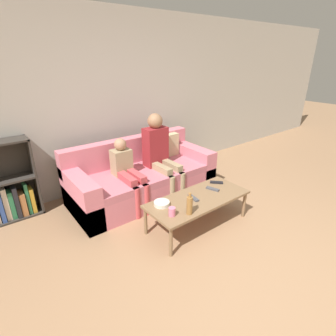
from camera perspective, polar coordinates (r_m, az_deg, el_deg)
ground_plane at (r=2.87m, az=19.32°, el=-21.30°), size 22.00×22.00×0.00m
wall_back at (r=4.20m, az=-11.21°, el=13.87°), size 12.00×0.06×2.60m
couch at (r=3.92m, az=-5.56°, el=-2.16°), size 2.11×0.93×0.82m
bookshelf at (r=3.88m, az=-31.93°, el=-4.42°), size 0.72×0.28×1.03m
coffee_table at (r=3.20m, az=6.54°, el=-7.00°), size 1.29×0.56×0.38m
person_adult at (r=3.83m, az=-1.98°, el=4.06°), size 0.35×0.65×1.21m
person_child at (r=3.56m, az=-8.93°, el=-0.41°), size 0.26×0.64×0.95m
cup_near at (r=2.82m, az=0.87°, el=-9.48°), size 0.08×0.08×0.10m
tv_remote_0 at (r=3.15m, az=5.54°, el=-6.50°), size 0.07×0.17×0.02m
tv_remote_1 at (r=3.57m, az=10.51°, el=-3.10°), size 0.15×0.16×0.02m
tv_remote_2 at (r=3.39m, az=9.69°, el=-4.52°), size 0.10×0.18×0.02m
snack_bowl at (r=3.01m, az=-1.38°, el=-7.73°), size 0.18×0.18×0.05m
bottle at (r=2.82m, az=4.71°, el=-8.04°), size 0.07×0.07×0.25m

